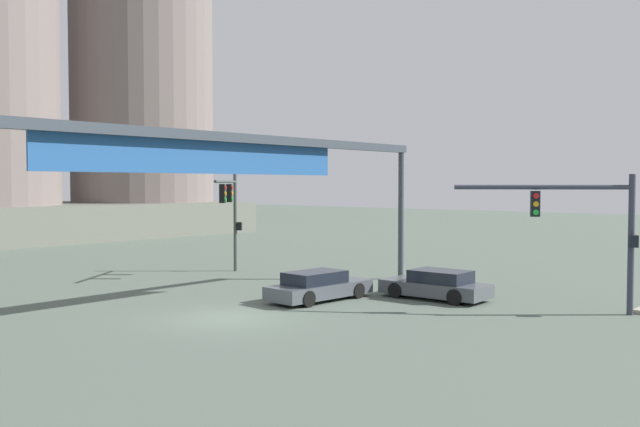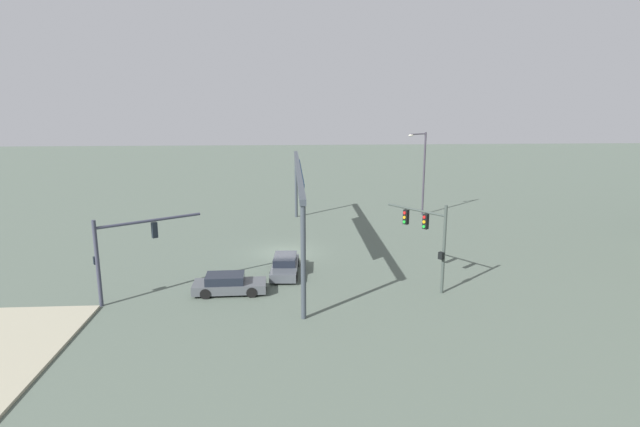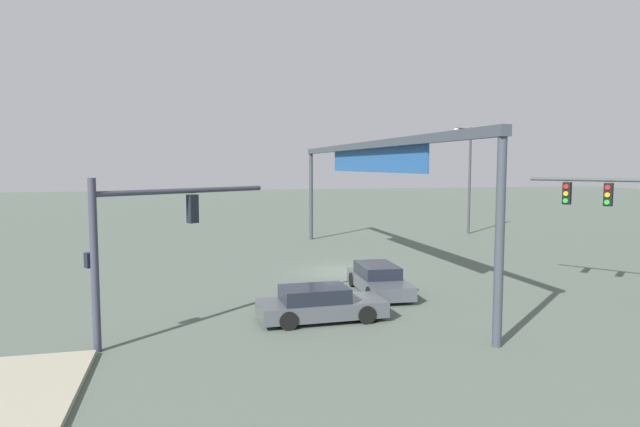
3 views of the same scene
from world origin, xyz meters
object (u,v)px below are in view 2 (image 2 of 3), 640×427
at_px(traffic_signal_near_corner, 428,232).
at_px(traffic_signal_opposite_side, 124,244).
at_px(streetlamp_curved_arm, 422,168).
at_px(sedan_car_waiting_far, 285,265).
at_px(sedan_car_approaching, 228,284).

relative_size(traffic_signal_near_corner, traffic_signal_opposite_side, 0.98).
xyz_separation_m(streetlamp_curved_arm, sedan_car_waiting_far, (17.50, -13.90, -4.29)).
relative_size(streetlamp_curved_arm, sedan_car_waiting_far, 1.76).
bearing_deg(sedan_car_waiting_far, streetlamp_curved_arm, 145.16).
xyz_separation_m(traffic_signal_near_corner, sedan_car_waiting_far, (-3.26, -8.95, -3.09)).
relative_size(traffic_signal_near_corner, streetlamp_curved_arm, 0.65).
relative_size(traffic_signal_near_corner, sedan_car_approaching, 1.23).
relative_size(traffic_signal_near_corner, sedan_car_waiting_far, 1.15).
xyz_separation_m(traffic_signal_near_corner, traffic_signal_opposite_side, (0.95, -18.28, -0.21)).
distance_m(sedan_car_approaching, sedan_car_waiting_far, 4.89).
bearing_deg(sedan_car_waiting_far, traffic_signal_near_corner, 73.61).
distance_m(traffic_signal_opposite_side, sedan_car_waiting_far, 10.64).
distance_m(streetlamp_curved_arm, sedan_car_approaching, 27.55).
bearing_deg(sedan_car_approaching, traffic_signal_opposite_side, -174.03).
relative_size(streetlamp_curved_arm, sedan_car_approaching, 1.88).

